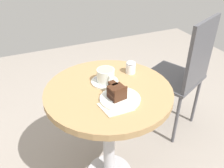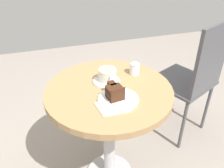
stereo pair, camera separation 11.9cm
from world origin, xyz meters
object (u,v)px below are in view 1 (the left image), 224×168
at_px(cafe_chair, 185,70).
at_px(coffee_cup, 106,75).
at_px(teaspoon, 97,80).
at_px(sugar_pot, 131,67).
at_px(napkin, 115,106).
at_px(saucer, 105,82).
at_px(cake_plate, 120,99).
at_px(fork, 115,93).
at_px(cake_slice, 116,92).

bearing_deg(cafe_chair, coffee_cup, -12.60).
relative_size(teaspoon, sugar_pot, 1.43).
bearing_deg(napkin, coffee_cup, 169.51).
distance_m(coffee_cup, teaspoon, 0.06).
height_order(saucer, coffee_cup, coffee_cup).
relative_size(cake_plate, sugar_pot, 2.75).
bearing_deg(coffee_cup, napkin, -10.49).
distance_m(coffee_cup, cafe_chair, 0.71).
bearing_deg(fork, sugar_pot, -8.88).
relative_size(coffee_cup, teaspoon, 1.24).
xyz_separation_m(saucer, coffee_cup, (0.01, 0.00, 0.04)).
relative_size(fork, napkin, 0.77).
bearing_deg(cake_slice, sugar_pot, 137.93).
height_order(cake_slice, cafe_chair, cafe_chair).
bearing_deg(saucer, cafe_chair, 101.53).
relative_size(coffee_cup, cake_slice, 1.21).
bearing_deg(napkin, sugar_pot, 140.29).
height_order(cake_plate, cafe_chair, cafe_chair).
bearing_deg(saucer, fork, 0.85).
bearing_deg(coffee_cup, cake_slice, -4.04).
xyz_separation_m(cake_plate, fork, (-0.04, -0.01, 0.01)).
height_order(saucer, cake_slice, cake_slice).
bearing_deg(cake_slice, coffee_cup, 175.96).
distance_m(teaspoon, cafe_chair, 0.74).
xyz_separation_m(coffee_cup, cake_plate, (0.17, 0.00, -0.04)).
bearing_deg(saucer, teaspoon, -122.18).
relative_size(cake_plate, cake_slice, 1.88).
distance_m(napkin, cafe_chair, 0.81).
xyz_separation_m(napkin, sugar_pot, (-0.25, 0.21, 0.03)).
bearing_deg(sugar_pot, cake_plate, -38.01).
height_order(teaspoon, cake_plate, teaspoon).
bearing_deg(cafe_chair, cake_plate, 0.63).
relative_size(fork, sugar_pot, 1.58).
distance_m(coffee_cup, fork, 0.13).
height_order(napkin, sugar_pot, sugar_pot).
height_order(fork, sugar_pot, sugar_pot).
bearing_deg(saucer, coffee_cup, 39.15).
distance_m(coffee_cup, cake_slice, 0.16).
xyz_separation_m(teaspoon, napkin, (0.24, 0.00, -0.01)).
height_order(teaspoon, sugar_pot, sugar_pot).
bearing_deg(sugar_pot, cafe_chair, 101.28).
bearing_deg(fork, coffee_cup, 35.26).
height_order(saucer, sugar_pot, sugar_pot).
xyz_separation_m(fork, sugar_pot, (-0.17, 0.17, 0.02)).
distance_m(fork, sugar_pot, 0.25).
relative_size(teaspoon, fork, 0.91).
xyz_separation_m(cake_plate, napkin, (0.04, -0.04, -0.00)).
distance_m(coffee_cup, sugar_pot, 0.18).
bearing_deg(cake_slice, saucer, 177.63).
xyz_separation_m(coffee_cup, napkin, (0.21, -0.04, -0.04)).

